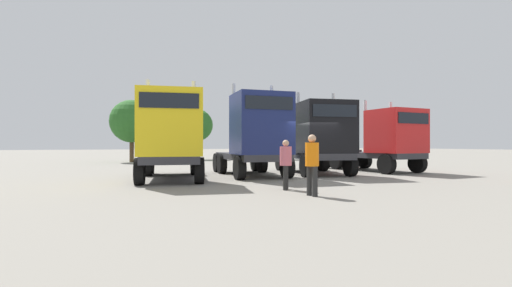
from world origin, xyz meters
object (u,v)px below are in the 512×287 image
object	(u,v)px
semi_truck_red	(385,140)
visitor_with_camera	(286,161)
semi_truck_yellow	(171,136)
semi_truck_navy	(257,135)
visitor_in_hivis	(312,160)
semi_truck_black	(320,138)

from	to	relation	value
semi_truck_red	visitor_with_camera	bearing A→B (deg)	-63.36
semi_truck_yellow	visitor_with_camera	distance (m)	5.33
semi_truck_red	semi_truck_navy	bearing A→B (deg)	-91.26
semi_truck_yellow	visitor_in_hivis	bearing A→B (deg)	38.78
semi_truck_red	visitor_with_camera	size ratio (longest dim) A/B	3.87
semi_truck_navy	semi_truck_black	distance (m)	3.37
visitor_with_camera	semi_truck_black	bearing A→B (deg)	77.80
visitor_with_camera	semi_truck_navy	bearing A→B (deg)	110.07
semi_truck_black	visitor_in_hivis	size ratio (longest dim) A/B	3.37
semi_truck_navy	visitor_with_camera	distance (m)	4.85
semi_truck_black	visitor_with_camera	bearing A→B (deg)	-32.32
semi_truck_yellow	semi_truck_red	xyz separation A→B (m)	(11.75, 0.35, -0.12)
visitor_in_hivis	semi_truck_black	bearing A→B (deg)	-128.74
semi_truck_yellow	semi_truck_navy	xyz separation A→B (m)	(4.01, 0.33, 0.09)
visitor_with_camera	visitor_in_hivis	bearing A→B (deg)	-57.94
semi_truck_black	visitor_in_hivis	bearing A→B (deg)	-23.61
semi_truck_red	visitor_with_camera	xyz separation A→B (m)	(-8.75, -4.66, -0.77)
semi_truck_black	semi_truck_red	xyz separation A→B (m)	(4.38, 0.22, -0.11)
semi_truck_red	visitor_in_hivis	size ratio (longest dim) A/B	3.56
semi_truck_red	visitor_with_camera	world-z (taller)	semi_truck_red
semi_truck_yellow	semi_truck_navy	world-z (taller)	semi_truck_navy
semi_truck_red	visitor_in_hivis	distance (m)	10.80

